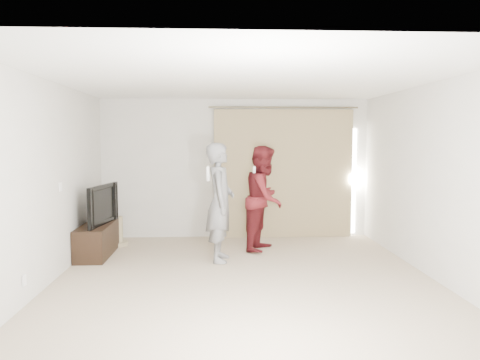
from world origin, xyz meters
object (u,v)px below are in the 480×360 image
person_man (220,202)px  person_woman (264,198)px  tv (97,204)px  tv_console (98,239)px

person_man → person_woman: size_ratio=1.03×
tv → person_man: (1.96, -0.46, 0.08)m
tv_console → person_woman: 2.78m
person_man → tv: bearing=166.8°
tv → person_man: size_ratio=0.61×
tv_console → person_man: (1.96, -0.46, 0.65)m
tv → person_woman: bearing=-76.3°
tv_console → tv: tv is taller
person_man → person_woman: (0.74, 0.67, -0.03)m
tv_console → tv: size_ratio=1.18×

